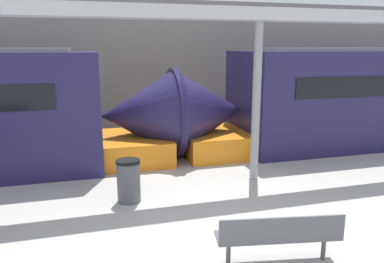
# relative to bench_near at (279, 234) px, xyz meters

# --- Properties ---
(station_wall) EXTENTS (56.00, 0.20, 5.00)m
(station_wall) POSITION_rel_bench_near_xyz_m (-0.62, 10.18, 1.99)
(station_wall) COLOR gray
(station_wall) RESTS_ON ground_plane
(bench_near) EXTENTS (1.91, 0.75, 0.84)m
(bench_near) POSITION_rel_bench_near_xyz_m (0.00, 0.00, 0.00)
(bench_near) COLOR #4C4F54
(bench_near) RESTS_ON ground_plane
(trash_bin) EXTENTS (0.52, 0.52, 0.91)m
(trash_bin) POSITION_rel_bench_near_xyz_m (-1.89, 3.04, -0.06)
(trash_bin) COLOR #4C4F54
(trash_bin) RESTS_ON ground_plane
(support_column_near) EXTENTS (0.20, 0.20, 3.81)m
(support_column_near) POSITION_rel_bench_near_xyz_m (1.26, 3.61, 1.39)
(support_column_near) COLOR gray
(support_column_near) RESTS_ON ground_plane
(canopy_beam) EXTENTS (28.00, 0.60, 0.28)m
(canopy_beam) POSITION_rel_bench_near_xyz_m (1.26, 3.61, 3.43)
(canopy_beam) COLOR #B7B7BC
(canopy_beam) RESTS_ON support_column_near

